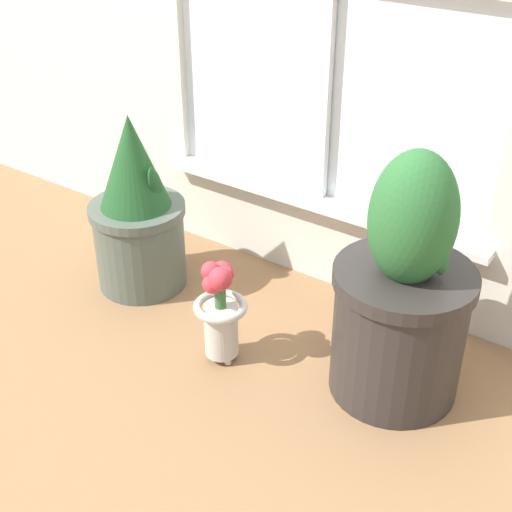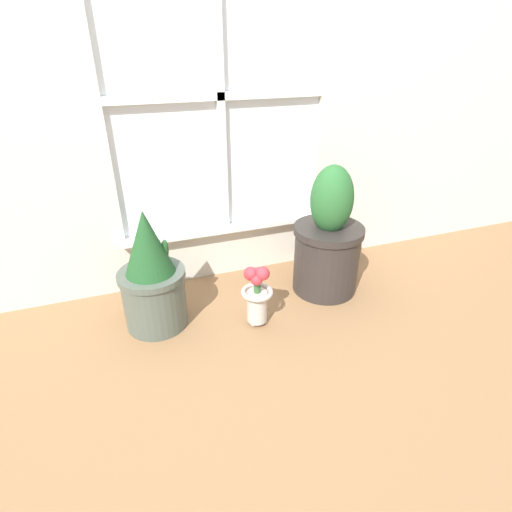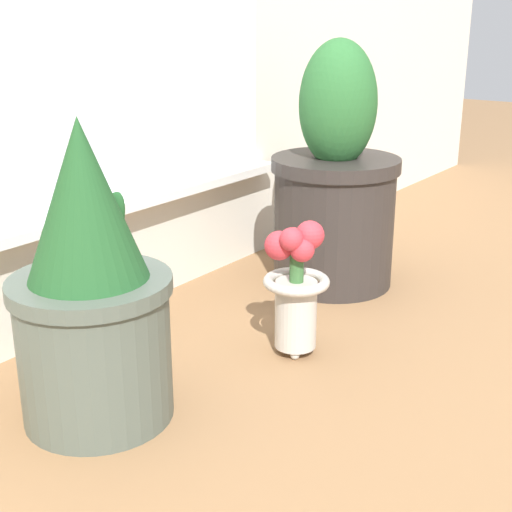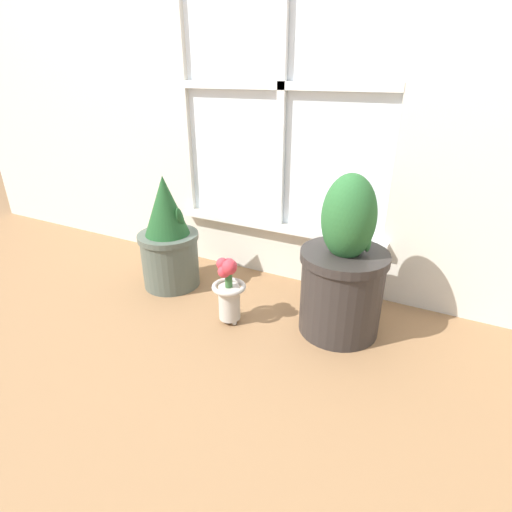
# 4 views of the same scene
# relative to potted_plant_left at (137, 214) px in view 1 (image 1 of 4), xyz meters

# --- Properties ---
(ground_plane) EXTENTS (10.00, 10.00, 0.00)m
(ground_plane) POSITION_rel_potted_plant_left_xyz_m (0.43, -0.26, -0.24)
(ground_plane) COLOR olive
(potted_plant_left) EXTENTS (0.29, 0.29, 0.55)m
(potted_plant_left) POSITION_rel_potted_plant_left_xyz_m (0.00, 0.00, 0.00)
(potted_plant_left) COLOR #4C564C
(potted_plant_left) RESTS_ON ground_plane
(potted_plant_right) EXTENTS (0.34, 0.34, 0.65)m
(potted_plant_right) POSITION_rel_potted_plant_left_xyz_m (0.85, 0.00, 0.02)
(potted_plant_right) COLOR #2D2826
(potted_plant_right) RESTS_ON ground_plane
(flower_vase) EXTENTS (0.14, 0.14, 0.30)m
(flower_vase) POSITION_rel_potted_plant_left_xyz_m (0.43, -0.15, -0.08)
(flower_vase) COLOR #BCB7AD
(flower_vase) RESTS_ON ground_plane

